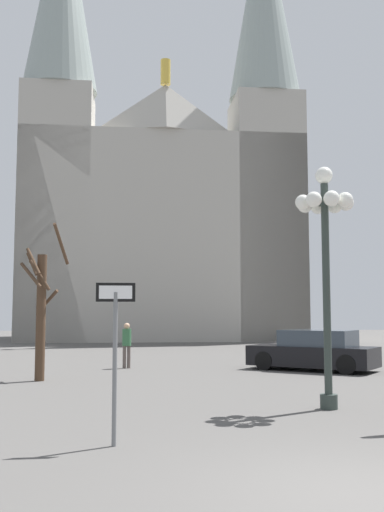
# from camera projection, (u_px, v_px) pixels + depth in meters

# --- Properties ---
(ground_plane) EXTENTS (120.00, 120.00, 0.00)m
(ground_plane) POSITION_uv_depth(u_px,v_px,m) (374.00, 497.00, 6.42)
(ground_plane) COLOR #514F4C
(cathedral) EXTENTS (20.40, 13.17, 34.38)m
(cathedral) POSITION_uv_depth(u_px,v_px,m) (162.00, 198.00, 45.22)
(cathedral) COLOR #ADA89E
(cathedral) RESTS_ON ground
(one_way_arrow_sign) EXTENTS (0.60, 0.07, 2.44)m
(one_way_arrow_sign) POSITION_uv_depth(u_px,v_px,m) (115.00, 342.00, 8.98)
(one_way_arrow_sign) COLOR slate
(one_way_arrow_sign) RESTS_ON ground
(street_lamp) EXTENTS (1.27, 1.27, 5.09)m
(street_lamp) POSITION_uv_depth(u_px,v_px,m) (325.00, 236.00, 12.57)
(street_lamp) COLOR #2D3833
(street_lamp) RESTS_ON ground
(bare_tree) EXTENTS (1.38, 1.23, 4.57)m
(bare_tree) POSITION_uv_depth(u_px,v_px,m) (41.00, 308.00, 17.43)
(bare_tree) COLOR #473323
(bare_tree) RESTS_ON ground
(parked_car_near_black) EXTENTS (4.48, 3.98, 1.38)m
(parked_car_near_black) POSITION_uv_depth(u_px,v_px,m) (314.00, 351.00, 20.43)
(parked_car_near_black) COLOR black
(parked_car_near_black) RESTS_ON ground
(pedestrian_walking) EXTENTS (0.32, 0.32, 1.61)m
(pedestrian_walking) POSITION_uv_depth(u_px,v_px,m) (127.00, 341.00, 21.27)
(pedestrian_walking) COLOR #594C47
(pedestrian_walking) RESTS_ON ground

